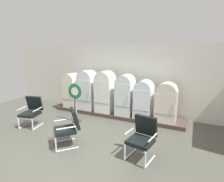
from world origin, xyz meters
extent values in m
cube|color=#49483F|center=(0.00, 0.00, -0.03)|extent=(12.00, 10.00, 0.05)
cube|color=silver|center=(0.00, 3.66, 1.42)|extent=(11.76, 0.12, 2.84)
cube|color=#47443F|center=(0.00, 3.66, 2.49)|extent=(11.76, 0.07, 0.06)
cube|color=#473330|center=(0.00, 3.02, 0.07)|extent=(5.38, 0.95, 0.14)
cube|color=silver|center=(-2.05, 2.91, 0.73)|extent=(0.59, 0.65, 1.19)
cylinder|color=silver|center=(-2.05, 2.91, 1.33)|extent=(0.59, 0.63, 0.59)
cube|color=#383838|center=(-2.05, 2.59, 0.52)|extent=(0.54, 0.01, 0.01)
cylinder|color=silver|center=(-1.82, 2.57, 0.88)|extent=(0.02, 0.02, 0.28)
cube|color=white|center=(-1.25, 2.90, 0.79)|extent=(0.71, 0.63, 1.29)
cylinder|color=white|center=(-1.25, 2.90, 1.43)|extent=(0.71, 0.61, 0.71)
cube|color=#383838|center=(-1.25, 2.59, 0.55)|extent=(0.65, 0.01, 0.01)
cylinder|color=silver|center=(-0.95, 2.57, 0.94)|extent=(0.02, 0.02, 0.28)
cube|color=white|center=(-0.41, 2.92, 0.79)|extent=(0.68, 0.67, 1.30)
cylinder|color=white|center=(-0.41, 2.92, 1.45)|extent=(0.68, 0.65, 0.68)
cube|color=#383838|center=(-0.41, 2.59, 0.56)|extent=(0.63, 0.01, 0.01)
cylinder|color=silver|center=(-0.69, 2.57, 0.95)|extent=(0.02, 0.02, 0.28)
cube|color=silver|center=(0.46, 2.91, 0.76)|extent=(0.63, 0.64, 1.24)
cylinder|color=silver|center=(0.46, 2.91, 1.39)|extent=(0.63, 0.63, 0.63)
cube|color=#383838|center=(0.46, 2.59, 0.54)|extent=(0.58, 0.01, 0.01)
cylinder|color=silver|center=(0.71, 2.57, 0.91)|extent=(0.02, 0.02, 0.28)
cube|color=white|center=(1.18, 2.93, 0.68)|extent=(0.62, 0.68, 1.07)
cylinder|color=white|center=(1.18, 2.93, 1.22)|extent=(0.62, 0.66, 0.62)
cube|color=#383838|center=(1.18, 2.59, 0.48)|extent=(0.57, 0.01, 0.01)
cylinder|color=silver|center=(0.93, 2.57, 0.81)|extent=(0.02, 0.02, 0.28)
cube|color=silver|center=(1.99, 2.88, 0.65)|extent=(0.70, 0.59, 1.02)
cylinder|color=silver|center=(1.99, 2.88, 1.16)|extent=(0.70, 0.57, 0.70)
cube|color=#383838|center=(1.99, 2.59, 0.47)|extent=(0.64, 0.01, 0.01)
cylinder|color=silver|center=(2.28, 2.57, 0.77)|extent=(0.02, 0.02, 0.28)
cylinder|color=silver|center=(-2.40, 0.67, 0.02)|extent=(0.18, 0.58, 0.04)
cylinder|color=silver|center=(-2.33, 0.40, 0.21)|extent=(0.05, 0.05, 0.39)
cylinder|color=silver|center=(-1.90, 0.80, 0.02)|extent=(0.18, 0.58, 0.04)
cylinder|color=silver|center=(-1.83, 0.53, 0.21)|extent=(0.05, 0.05, 0.39)
cube|color=black|center=(-2.15, 0.74, 0.45)|extent=(0.67, 0.66, 0.09)
cube|color=black|center=(-2.22, 1.01, 0.76)|extent=(0.58, 0.31, 0.52)
cylinder|color=silver|center=(-2.44, 0.66, 0.64)|extent=(0.15, 0.48, 0.04)
cylinder|color=silver|center=(-1.86, 0.81, 0.64)|extent=(0.15, 0.48, 0.04)
cylinder|color=silver|center=(1.53, 0.56, 0.02)|extent=(0.14, 0.59, 0.04)
cylinder|color=silver|center=(1.48, 0.29, 0.21)|extent=(0.05, 0.05, 0.39)
cylinder|color=silver|center=(2.03, 0.48, 0.02)|extent=(0.14, 0.59, 0.04)
cylinder|color=silver|center=(1.99, 0.20, 0.21)|extent=(0.05, 0.05, 0.39)
cube|color=black|center=(1.78, 0.52, 0.45)|extent=(0.64, 0.62, 0.09)
cube|color=black|center=(1.83, 0.80, 0.76)|extent=(0.58, 0.27, 0.52)
cylinder|color=silver|center=(1.49, 0.57, 0.64)|extent=(0.12, 0.48, 0.04)
cylinder|color=silver|center=(2.07, 0.47, 0.64)|extent=(0.12, 0.48, 0.04)
cylinder|color=silver|center=(-0.43, 0.41, 0.02)|extent=(0.42, 0.47, 0.04)
cylinder|color=silver|center=(-0.61, 0.20, 0.21)|extent=(0.06, 0.06, 0.39)
cylinder|color=silver|center=(-0.04, 0.07, 0.02)|extent=(0.42, 0.47, 0.04)
cylinder|color=silver|center=(-0.22, -0.14, 0.21)|extent=(0.06, 0.06, 0.39)
cube|color=black|center=(-0.23, 0.24, 0.45)|extent=(0.77, 0.77, 0.09)
cube|color=black|center=(-0.04, 0.45, 0.76)|extent=(0.53, 0.50, 0.52)
cylinder|color=silver|center=(-0.45, 0.44, 0.64)|extent=(0.35, 0.38, 0.04)
cylinder|color=silver|center=(-0.01, 0.04, 0.64)|extent=(0.35, 0.38, 0.04)
cylinder|color=#2D2D30|center=(-1.02, 1.79, 0.01)|extent=(0.32, 0.32, 0.03)
cylinder|color=silver|center=(-1.02, 1.79, 0.59)|extent=(0.04, 0.04, 1.12)
cylinder|color=#1A6342|center=(-1.02, 1.76, 1.15)|extent=(0.56, 0.02, 0.56)
cylinder|color=white|center=(-1.02, 1.75, 1.15)|extent=(0.31, 0.00, 0.31)
camera|label=1|loc=(2.80, -3.19, 2.50)|focal=28.18mm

